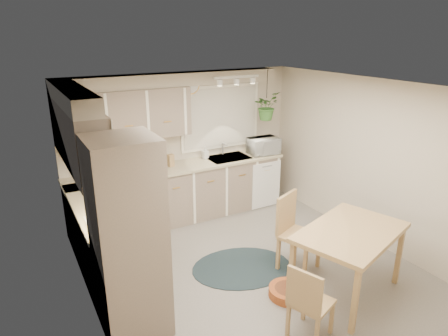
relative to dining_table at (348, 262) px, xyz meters
The scene contains 35 objects.
floor 1.32m from the dining_table, 125.72° to the left, with size 4.20×4.20×0.00m, color slate.
ceiling 2.34m from the dining_table, 125.72° to the left, with size 4.20×4.20×0.00m, color silver.
wall_back 3.29m from the dining_table, 103.19° to the left, with size 4.00×0.04×2.40m, color #B7AB97.
wall_front 1.52m from the dining_table, 123.98° to the right, with size 4.00×0.04×2.40m, color #B7AB97.
wall_left 3.02m from the dining_table, 159.59° to the left, with size 0.04×4.20×2.40m, color #B7AB97.
wall_right 1.80m from the dining_table, 38.67° to the left, with size 0.04×4.20×2.40m, color #B7AB97.
base_cab_left 3.08m from the dining_table, 142.12° to the left, with size 0.60×1.85×0.90m, color gray.
base_cab_back 2.97m from the dining_table, 108.29° to the left, with size 3.60×0.60×0.90m, color gray.
counter_left 3.11m from the dining_table, 142.00° to the left, with size 0.64×1.89×0.04m, color tan.
counter_back 3.00m from the dining_table, 108.35° to the left, with size 3.64×0.64×0.04m, color tan.
oven_stack 2.57m from the dining_table, 165.08° to the left, with size 0.65×0.65×2.10m, color gray.
wall_oven_face 2.27m from the dining_table, 162.92° to the left, with size 0.02×0.56×0.58m, color silver.
upper_cab_left 3.55m from the dining_table, 141.73° to the left, with size 0.35×2.00×0.75m, color gray.
upper_cab_back 3.69m from the dining_table, 120.47° to the left, with size 2.00×0.35×0.75m, color gray.
soffit_left 3.78m from the dining_table, 142.00° to the left, with size 0.30×2.00×0.20m, color #B7AB97.
soffit_back 3.63m from the dining_table, 107.42° to the left, with size 3.60×0.30×0.20m, color #B7AB97.
cooktop 2.80m from the dining_table, 151.37° to the left, with size 0.52×0.58×0.02m, color silver.
range_hood 2.93m from the dining_table, 151.57° to the left, with size 0.40×0.60×0.14m, color silver.
window_blinds 3.30m from the dining_table, 90.57° to the left, with size 1.40×0.02×1.00m, color beige.
window_frame 3.31m from the dining_table, 90.57° to the left, with size 1.50×0.02×1.10m, color white.
sink 2.86m from the dining_table, 90.62° to the left, with size 0.70×0.48×0.10m, color #9A9CA1.
dishwasher_front 2.57m from the dining_table, 77.20° to the left, with size 0.58×0.01×0.83m, color silver.
track_light_bar 3.20m from the dining_table, 90.68° to the left, with size 0.80×0.04×0.04m, color silver.
wall_clock 3.60m from the dining_table, 100.65° to the left, with size 0.30×0.30×0.03m, color gold.
dining_table is the anchor object (origin of this frame).
chair_left 0.93m from the dining_table, 157.63° to the right, with size 0.40×0.40×0.85m, color tan.
chair_back 0.71m from the dining_table, 103.82° to the left, with size 0.48×0.48×1.02m, color tan.
braided_rug 1.40m from the dining_table, 128.14° to the left, with size 1.34×1.01×0.01m, color black.
pet_bed 0.79m from the dining_table, 157.82° to the left, with size 0.47×0.47×0.11m, color #A65521.
microwave 2.87m from the dining_table, 77.04° to the left, with size 0.52×0.29×0.35m, color silver.
soap_bottle 3.05m from the dining_table, 97.67° to the left, with size 0.09×0.20×0.09m, color silver.
hanging_plant 3.09m from the dining_table, 76.36° to the left, with size 0.43×0.48×0.37m, color #36692A.
coffee_maker 3.38m from the dining_table, 121.60° to the left, with size 0.18×0.22×0.33m, color black.
toaster 3.23m from the dining_table, 116.65° to the left, with size 0.30×0.17×0.18m, color #9A9CA1.
knife_block 3.12m from the dining_table, 110.45° to the left, with size 0.09×0.09×0.20m, color tan.
Camera 1 is at (-2.54, -3.90, 3.01)m, focal length 32.00 mm.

